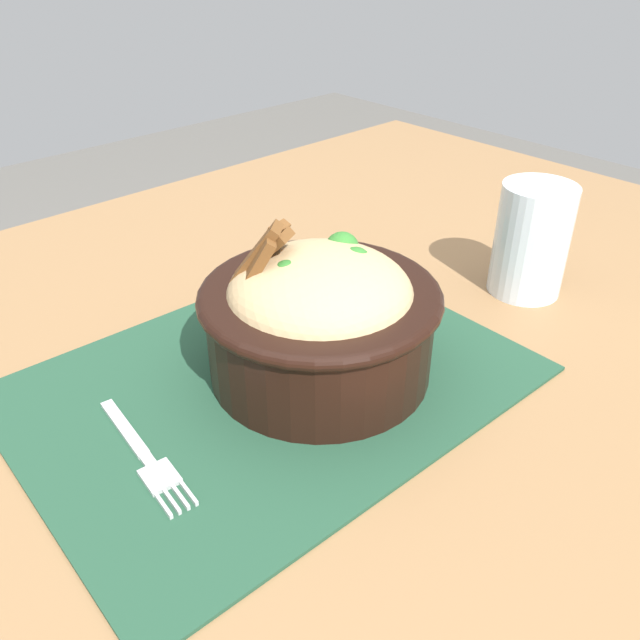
# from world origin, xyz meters

# --- Properties ---
(table) EXTENTS (1.35, 0.87, 0.75)m
(table) POSITION_xyz_m (0.00, 0.00, 0.69)
(table) COLOR olive
(table) RESTS_ON ground_plane
(placemat) EXTENTS (0.41, 0.31, 0.00)m
(placemat) POSITION_xyz_m (0.00, 0.02, 0.75)
(placemat) COLOR #1E422D
(placemat) RESTS_ON table
(bowl) EXTENTS (0.20, 0.20, 0.13)m
(bowl) POSITION_xyz_m (-0.04, 0.04, 0.80)
(bowl) COLOR black
(bowl) RESTS_ON placemat
(fork) EXTENTS (0.03, 0.14, 0.00)m
(fork) POSITION_xyz_m (0.12, 0.03, 0.75)
(fork) COLOR #B5B5B5
(fork) RESTS_ON placemat
(drinking_glass) EXTENTS (0.07, 0.07, 0.11)m
(drinking_glass) POSITION_xyz_m (-0.29, 0.08, 0.80)
(drinking_glass) COLOR silver
(drinking_glass) RESTS_ON table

